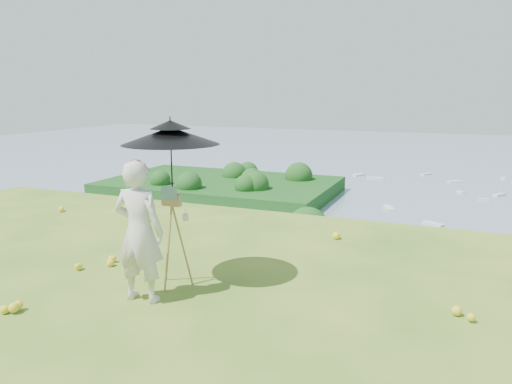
% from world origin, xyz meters
% --- Properties ---
extents(shoreline_tier, '(170.00, 28.00, 8.00)m').
position_xyz_m(shoreline_tier, '(0.00, 75.00, -36.00)').
color(shoreline_tier, gray).
rests_on(shoreline_tier, bay_water).
extents(bay_water, '(700.00, 700.00, 0.00)m').
position_xyz_m(bay_water, '(0.00, 240.00, -34.00)').
color(bay_water, slate).
rests_on(bay_water, ground).
extents(peninsula, '(90.00, 60.00, 12.00)m').
position_xyz_m(peninsula, '(-75.00, 155.00, -29.00)').
color(peninsula, '#103A10').
rests_on(peninsula, bay_water).
extents(slope_trees, '(110.00, 50.00, 6.00)m').
position_xyz_m(slope_trees, '(0.00, 35.00, -15.00)').
color(slope_trees, '#164C18').
rests_on(slope_trees, forest_slope).
extents(harbor_town, '(110.00, 22.00, 5.00)m').
position_xyz_m(harbor_town, '(0.00, 75.00, -29.50)').
color(harbor_town, silver).
rests_on(harbor_town, shoreline_tier).
extents(moored_boats, '(140.00, 140.00, 0.70)m').
position_xyz_m(moored_boats, '(-12.50, 161.00, -33.65)').
color(moored_boats, silver).
rests_on(moored_boats, bay_water).
extents(painter, '(0.71, 0.49, 1.87)m').
position_xyz_m(painter, '(0.99, 1.73, 0.93)').
color(painter, beige).
rests_on(painter, ground).
extents(field_easel, '(0.56, 0.56, 1.44)m').
position_xyz_m(field_easel, '(1.11, 2.33, 0.72)').
color(field_easel, olive).
rests_on(field_easel, ground).
extents(sun_umbrella, '(1.43, 1.43, 1.19)m').
position_xyz_m(sun_umbrella, '(1.11, 2.36, 1.78)').
color(sun_umbrella, black).
rests_on(sun_umbrella, field_easel).
extents(painter_cap, '(0.22, 0.26, 0.10)m').
position_xyz_m(painter_cap, '(0.99, 1.73, 1.81)').
color(painter_cap, '#D37483').
rests_on(painter_cap, painter).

